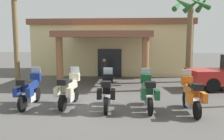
{
  "coord_description": "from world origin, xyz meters",
  "views": [
    {
      "loc": [
        1.95,
        -10.43,
        2.88
      ],
      "look_at": [
        0.7,
        2.48,
        1.2
      ],
      "focal_mm": 38.84,
      "sensor_mm": 36.0,
      "label": 1
    }
  ],
  "objects_px": {
    "motel_building": "(112,46)",
    "motorcycle_blue": "(29,90)",
    "pedestrian": "(104,69)",
    "motorcycle_black": "(107,92)",
    "motorcycle_orange": "(192,95)",
    "motorcycle_green": "(148,93)",
    "palm_tree_roadside": "(14,6)",
    "motorcycle_cream": "(69,90)",
    "palm_tree_near_portico": "(190,20)"
  },
  "relations": [
    {
      "from": "motel_building",
      "to": "palm_tree_roadside",
      "type": "bearing_deg",
      "value": -124.05
    },
    {
      "from": "motorcycle_orange",
      "to": "palm_tree_near_portico",
      "type": "distance_m",
      "value": 7.95
    },
    {
      "from": "motel_building",
      "to": "motorcycle_orange",
      "type": "xyz_separation_m",
      "value": [
        4.18,
        -11.27,
        -1.54
      ]
    },
    {
      "from": "motorcycle_cream",
      "to": "motorcycle_green",
      "type": "distance_m",
      "value": 3.34
    },
    {
      "from": "motorcycle_cream",
      "to": "pedestrian",
      "type": "relative_size",
      "value": 1.38
    },
    {
      "from": "motel_building",
      "to": "motorcycle_blue",
      "type": "relative_size",
      "value": 5.81
    },
    {
      "from": "palm_tree_roadside",
      "to": "motel_building",
      "type": "bearing_deg",
      "value": 56.93
    },
    {
      "from": "motorcycle_blue",
      "to": "palm_tree_near_portico",
      "type": "distance_m",
      "value": 11.05
    },
    {
      "from": "motorcycle_blue",
      "to": "pedestrian",
      "type": "xyz_separation_m",
      "value": [
        2.48,
        5.74,
        0.22
      ]
    },
    {
      "from": "motorcycle_cream",
      "to": "palm_tree_near_portico",
      "type": "distance_m",
      "value": 9.77
    },
    {
      "from": "motel_building",
      "to": "motorcycle_green",
      "type": "bearing_deg",
      "value": -78.08
    },
    {
      "from": "motorcycle_orange",
      "to": "palm_tree_roadside",
      "type": "bearing_deg",
      "value": 63.57
    },
    {
      "from": "motorcycle_green",
      "to": "pedestrian",
      "type": "distance_m",
      "value": 6.27
    },
    {
      "from": "pedestrian",
      "to": "motorcycle_black",
      "type": "bearing_deg",
      "value": -50.41
    },
    {
      "from": "motel_building",
      "to": "pedestrian",
      "type": "distance_m",
      "value": 5.42
    },
    {
      "from": "motel_building",
      "to": "motorcycle_cream",
      "type": "relative_size",
      "value": 5.81
    },
    {
      "from": "motorcycle_blue",
      "to": "motorcycle_orange",
      "type": "height_order",
      "value": "same"
    },
    {
      "from": "motorcycle_green",
      "to": "motorcycle_orange",
      "type": "xyz_separation_m",
      "value": [
        1.67,
        -0.29,
        0.0
      ]
    },
    {
      "from": "motorcycle_black",
      "to": "motorcycle_green",
      "type": "distance_m",
      "value": 1.67
    },
    {
      "from": "motorcycle_black",
      "to": "palm_tree_near_portico",
      "type": "bearing_deg",
      "value": -38.07
    },
    {
      "from": "motel_building",
      "to": "motorcycle_blue",
      "type": "height_order",
      "value": "motel_building"
    },
    {
      "from": "motorcycle_blue",
      "to": "motel_building",
      "type": "bearing_deg",
      "value": -15.01
    },
    {
      "from": "motorcycle_cream",
      "to": "palm_tree_roadside",
      "type": "bearing_deg",
      "value": 53.95
    },
    {
      "from": "motorcycle_orange",
      "to": "palm_tree_near_portico",
      "type": "relative_size",
      "value": 0.38
    },
    {
      "from": "motorcycle_blue",
      "to": "motorcycle_black",
      "type": "xyz_separation_m",
      "value": [
        3.34,
        -0.04,
        0.0
      ]
    },
    {
      "from": "motorcycle_blue",
      "to": "palm_tree_roadside",
      "type": "bearing_deg",
      "value": 30.63
    },
    {
      "from": "motel_building",
      "to": "palm_tree_near_portico",
      "type": "height_order",
      "value": "palm_tree_near_portico"
    },
    {
      "from": "motorcycle_black",
      "to": "pedestrian",
      "type": "height_order",
      "value": "motorcycle_black"
    },
    {
      "from": "motel_building",
      "to": "motorcycle_cream",
      "type": "distance_m",
      "value": 10.94
    },
    {
      "from": "motorcycle_cream",
      "to": "palm_tree_roadside",
      "type": "distance_m",
      "value": 6.59
    },
    {
      "from": "pedestrian",
      "to": "palm_tree_roadside",
      "type": "xyz_separation_m",
      "value": [
        -4.8,
        -2.14,
        3.77
      ]
    },
    {
      "from": "motorcycle_green",
      "to": "motel_building",
      "type": "bearing_deg",
      "value": 8.37
    },
    {
      "from": "motorcycle_cream",
      "to": "motorcycle_black",
      "type": "distance_m",
      "value": 1.69
    },
    {
      "from": "motorcycle_cream",
      "to": "pedestrian",
      "type": "bearing_deg",
      "value": -3.87
    },
    {
      "from": "motel_building",
      "to": "pedestrian",
      "type": "xyz_separation_m",
      "value": [
        -0.02,
        -5.25,
        -1.32
      ]
    },
    {
      "from": "motorcycle_blue",
      "to": "motorcycle_cream",
      "type": "relative_size",
      "value": 1.0
    },
    {
      "from": "motorcycle_blue",
      "to": "pedestrian",
      "type": "height_order",
      "value": "motorcycle_blue"
    },
    {
      "from": "pedestrian",
      "to": "motorcycle_cream",
      "type": "bearing_deg",
      "value": -67.19
    },
    {
      "from": "motorcycle_orange",
      "to": "palm_tree_roadside",
      "type": "height_order",
      "value": "palm_tree_roadside"
    },
    {
      "from": "motorcycle_black",
      "to": "motorcycle_green",
      "type": "bearing_deg",
      "value": -91.85
    },
    {
      "from": "motorcycle_cream",
      "to": "palm_tree_roadside",
      "type": "xyz_separation_m",
      "value": [
        -3.99,
        3.4,
        4.0
      ]
    },
    {
      "from": "motorcycle_green",
      "to": "palm_tree_roadside",
      "type": "relative_size",
      "value": 0.35
    },
    {
      "from": "motorcycle_cream",
      "to": "motorcycle_black",
      "type": "relative_size",
      "value": 1.0
    },
    {
      "from": "motel_building",
      "to": "motorcycle_black",
      "type": "bearing_deg",
      "value": -86.6
    },
    {
      "from": "motorcycle_cream",
      "to": "palm_tree_near_portico",
      "type": "xyz_separation_m",
      "value": [
        6.36,
        6.6,
        3.39
      ]
    },
    {
      "from": "motorcycle_green",
      "to": "palm_tree_roadside",
      "type": "bearing_deg",
      "value": 59.41
    },
    {
      "from": "motorcycle_blue",
      "to": "motorcycle_green",
      "type": "distance_m",
      "value": 5.01
    },
    {
      "from": "motorcycle_blue",
      "to": "motorcycle_cream",
      "type": "xyz_separation_m",
      "value": [
        1.67,
        0.19,
        0.0
      ]
    },
    {
      "from": "motorcycle_green",
      "to": "motorcycle_orange",
      "type": "bearing_deg",
      "value": -104.39
    },
    {
      "from": "palm_tree_near_portico",
      "to": "motorcycle_black",
      "type": "bearing_deg",
      "value": -124.5
    }
  ]
}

